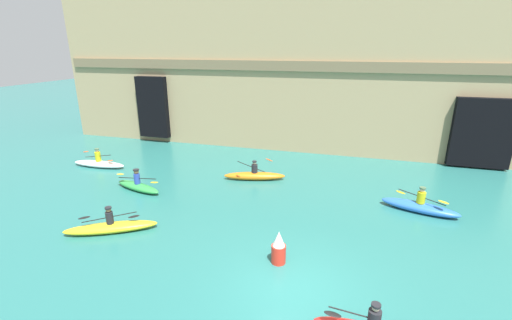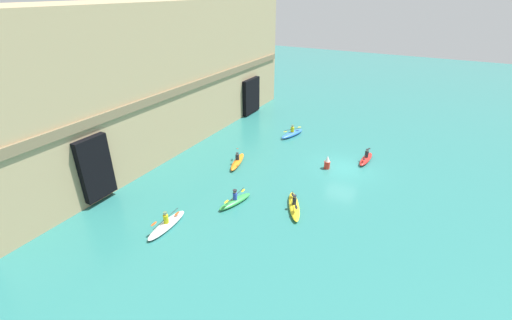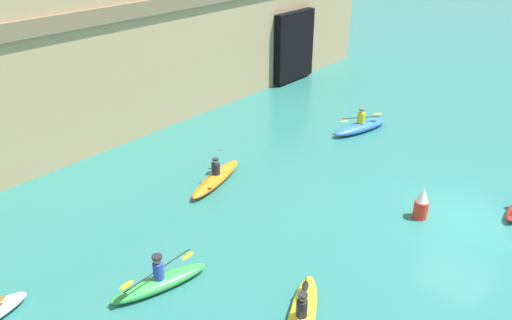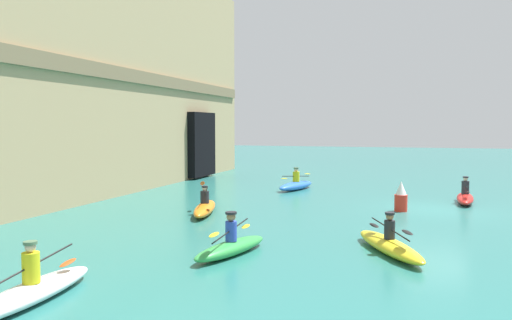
% 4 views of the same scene
% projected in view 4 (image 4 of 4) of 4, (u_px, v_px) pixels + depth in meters
% --- Properties ---
extents(ground_plane, '(120.00, 120.00, 0.00)m').
position_uv_depth(ground_plane, '(435.00, 210.00, 19.91)').
color(ground_plane, '#28706B').
extents(cliff_bluff, '(35.69, 7.85, 12.79)m').
position_uv_depth(cliff_bluff, '(24.00, 59.00, 22.53)').
color(cliff_bluff, tan).
rests_on(cliff_bluff, ground).
extents(kayak_red, '(2.98, 0.89, 1.17)m').
position_uv_depth(kayak_red, '(465.00, 197.00, 21.56)').
color(kayak_red, red).
rests_on(kayak_red, ground).
extents(kayak_white, '(3.44, 0.91, 1.17)m').
position_uv_depth(kayak_white, '(32.00, 290.00, 9.48)').
color(kayak_white, white).
rests_on(kayak_white, ground).
extents(kayak_yellow, '(3.46, 2.27, 1.08)m').
position_uv_depth(kayak_yellow, '(389.00, 245.00, 13.10)').
color(kayak_yellow, yellow).
rests_on(kayak_yellow, ground).
extents(kayak_green, '(2.96, 1.40, 1.13)m').
position_uv_depth(kayak_green, '(231.00, 246.00, 12.91)').
color(kayak_green, green).
rests_on(kayak_green, ground).
extents(kayak_orange, '(3.40, 1.48, 1.20)m').
position_uv_depth(kayak_orange, '(205.00, 208.00, 18.89)').
color(kayak_orange, orange).
rests_on(kayak_orange, ground).
extents(kayak_blue, '(3.33, 1.61, 1.18)m').
position_uv_depth(kayak_blue, '(296.00, 185.00, 26.12)').
color(kayak_blue, blue).
rests_on(kayak_blue, ground).
extents(marker_buoy, '(0.50, 0.50, 1.18)m').
position_uv_depth(marker_buoy, '(401.00, 197.00, 19.52)').
color(marker_buoy, red).
rests_on(marker_buoy, ground).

